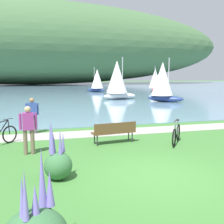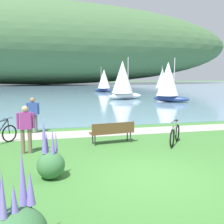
{
  "view_description": "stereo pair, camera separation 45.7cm",
  "coord_description": "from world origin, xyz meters",
  "px_view_note": "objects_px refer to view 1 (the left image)",
  "views": [
    {
      "loc": [
        -3.11,
        -6.52,
        2.79
      ],
      "look_at": [
        0.2,
        5.71,
        1.0
      ],
      "focal_mm": 42.81,
      "sensor_mm": 36.0,
      "label": 1
    },
    {
      "loc": [
        -2.66,
        -6.63,
        2.79
      ],
      "look_at": [
        0.2,
        5.71,
        1.0
      ],
      "focal_mm": 42.81,
      "sensor_mm": 36.0,
      "label": 2
    }
  ],
  "objects_px": {
    "park_bench_near_camera": "(114,131)",
    "sailboat_nearest_to_shore": "(97,80)",
    "sailboat_mid_bay": "(163,81)",
    "sailboat_toward_hillside": "(155,80)",
    "bicycle_beside_path": "(176,134)",
    "person_on_the_grass": "(28,127)",
    "sailboat_far_off": "(117,79)",
    "person_at_shoreline": "(32,113)"
  },
  "relations": [
    {
      "from": "person_on_the_grass",
      "to": "sailboat_far_off",
      "type": "height_order",
      "value": "sailboat_far_off"
    },
    {
      "from": "sailboat_mid_bay",
      "to": "sailboat_toward_hillside",
      "type": "xyz_separation_m",
      "value": [
        5.94,
        15.07,
        -0.15
      ]
    },
    {
      "from": "sailboat_far_off",
      "to": "person_on_the_grass",
      "type": "bearing_deg",
      "value": -114.73
    },
    {
      "from": "bicycle_beside_path",
      "to": "sailboat_mid_bay",
      "type": "bearing_deg",
      "value": 66.2
    },
    {
      "from": "person_on_the_grass",
      "to": "sailboat_mid_bay",
      "type": "relative_size",
      "value": 0.39
    },
    {
      "from": "sailboat_mid_bay",
      "to": "sailboat_nearest_to_shore",
      "type": "bearing_deg",
      "value": 101.02
    },
    {
      "from": "person_at_shoreline",
      "to": "person_on_the_grass",
      "type": "distance_m",
      "value": 3.38
    },
    {
      "from": "person_at_shoreline",
      "to": "sailboat_far_off",
      "type": "height_order",
      "value": "sailboat_far_off"
    },
    {
      "from": "park_bench_near_camera",
      "to": "person_at_shoreline",
      "type": "xyz_separation_m",
      "value": [
        -3.24,
        2.73,
        0.46
      ]
    },
    {
      "from": "park_bench_near_camera",
      "to": "bicycle_beside_path",
      "type": "relative_size",
      "value": 1.28
    },
    {
      "from": "bicycle_beside_path",
      "to": "park_bench_near_camera",
      "type": "bearing_deg",
      "value": 164.03
    },
    {
      "from": "person_on_the_grass",
      "to": "sailboat_toward_hillside",
      "type": "distance_m",
      "value": 35.35
    },
    {
      "from": "bicycle_beside_path",
      "to": "person_on_the_grass",
      "type": "height_order",
      "value": "person_on_the_grass"
    },
    {
      "from": "person_at_shoreline",
      "to": "person_on_the_grass",
      "type": "xyz_separation_m",
      "value": [
        -0.05,
        -3.38,
        0.0
      ]
    },
    {
      "from": "bicycle_beside_path",
      "to": "sailboat_nearest_to_shore",
      "type": "xyz_separation_m",
      "value": [
        3.46,
        31.82,
        1.47
      ]
    },
    {
      "from": "sailboat_mid_bay",
      "to": "person_on_the_grass",
      "type": "bearing_deg",
      "value": -129.29
    },
    {
      "from": "park_bench_near_camera",
      "to": "sailboat_far_off",
      "type": "height_order",
      "value": "sailboat_far_off"
    },
    {
      "from": "park_bench_near_camera",
      "to": "sailboat_mid_bay",
      "type": "relative_size",
      "value": 0.42
    },
    {
      "from": "park_bench_near_camera",
      "to": "sailboat_mid_bay",
      "type": "height_order",
      "value": "sailboat_mid_bay"
    },
    {
      "from": "sailboat_mid_bay",
      "to": "bicycle_beside_path",
      "type": "bearing_deg",
      "value": -113.8
    },
    {
      "from": "bicycle_beside_path",
      "to": "person_on_the_grass",
      "type": "distance_m",
      "value": 5.73
    },
    {
      "from": "sailboat_mid_bay",
      "to": "sailboat_far_off",
      "type": "bearing_deg",
      "value": 133.24
    },
    {
      "from": "bicycle_beside_path",
      "to": "sailboat_far_off",
      "type": "xyz_separation_m",
      "value": [
        3.06,
        19.05,
        1.83
      ]
    },
    {
      "from": "sailboat_nearest_to_shore",
      "to": "sailboat_far_off",
      "type": "relative_size",
      "value": 0.84
    },
    {
      "from": "park_bench_near_camera",
      "to": "sailboat_nearest_to_shore",
      "type": "height_order",
      "value": "sailboat_nearest_to_shore"
    },
    {
      "from": "park_bench_near_camera",
      "to": "sailboat_nearest_to_shore",
      "type": "distance_m",
      "value": 31.71
    },
    {
      "from": "bicycle_beside_path",
      "to": "sailboat_nearest_to_shore",
      "type": "distance_m",
      "value": 32.04
    },
    {
      "from": "bicycle_beside_path",
      "to": "person_at_shoreline",
      "type": "xyz_separation_m",
      "value": [
        -5.65,
        3.42,
        0.58
      ]
    },
    {
      "from": "sailboat_toward_hillside",
      "to": "person_on_the_grass",
      "type": "bearing_deg",
      "value": -121.25
    },
    {
      "from": "sailboat_nearest_to_shore",
      "to": "sailboat_mid_bay",
      "type": "bearing_deg",
      "value": -78.98
    },
    {
      "from": "bicycle_beside_path",
      "to": "sailboat_toward_hillside",
      "type": "bearing_deg",
      "value": 67.33
    },
    {
      "from": "sailboat_nearest_to_shore",
      "to": "sailboat_toward_hillside",
      "type": "height_order",
      "value": "sailboat_toward_hillside"
    },
    {
      "from": "sailboat_nearest_to_shore",
      "to": "sailboat_far_off",
      "type": "distance_m",
      "value": 12.79
    },
    {
      "from": "sailboat_nearest_to_shore",
      "to": "park_bench_near_camera",
      "type": "bearing_deg",
      "value": -100.67
    },
    {
      "from": "sailboat_far_off",
      "to": "sailboat_toward_hillside",
      "type": "bearing_deg",
      "value": 49.48
    },
    {
      "from": "bicycle_beside_path",
      "to": "person_at_shoreline",
      "type": "distance_m",
      "value": 6.63
    },
    {
      "from": "person_on_the_grass",
      "to": "park_bench_near_camera",
      "type": "bearing_deg",
      "value": 11.21
    },
    {
      "from": "person_at_shoreline",
      "to": "sailboat_nearest_to_shore",
      "type": "height_order",
      "value": "sailboat_nearest_to_shore"
    },
    {
      "from": "person_on_the_grass",
      "to": "sailboat_nearest_to_shore",
      "type": "relative_size",
      "value": 0.44
    },
    {
      "from": "sailboat_nearest_to_shore",
      "to": "sailboat_mid_bay",
      "type": "relative_size",
      "value": 0.89
    },
    {
      "from": "sailboat_mid_bay",
      "to": "sailboat_far_off",
      "type": "height_order",
      "value": "sailboat_far_off"
    },
    {
      "from": "bicycle_beside_path",
      "to": "sailboat_mid_bay",
      "type": "height_order",
      "value": "sailboat_mid_bay"
    }
  ]
}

